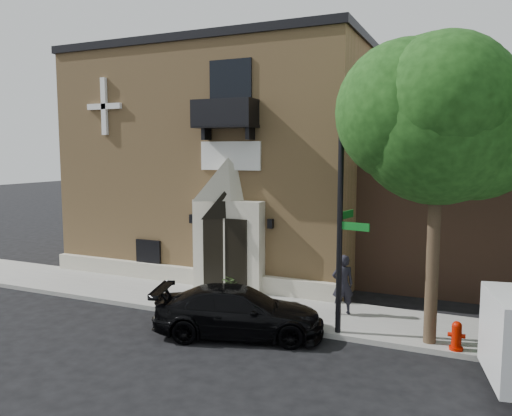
{
  "coord_description": "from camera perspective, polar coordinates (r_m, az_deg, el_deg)",
  "views": [
    {
      "loc": [
        6.97,
        -12.7,
        5.04
      ],
      "look_at": [
        0.4,
        2.0,
        3.22
      ],
      "focal_mm": 35.0,
      "sensor_mm": 36.0,
      "label": 1
    }
  ],
  "objects": [
    {
      "name": "planter",
      "position": [
        17.44,
        -2.87,
        -8.73
      ],
      "size": [
        0.72,
        0.66,
        0.65
      ],
      "primitive_type": "imported",
      "rotation": [
        0.0,
        0.0,
        -0.31
      ],
      "color": "#3C5928",
      "rests_on": "sidewalk"
    },
    {
      "name": "sidewalk",
      "position": [
        16.18,
        1.24,
        -11.43
      ],
      "size": [
        42.0,
        3.0,
        0.15
      ],
      "primitive_type": "cube",
      "color": "gray",
      "rests_on": "ground"
    },
    {
      "name": "church",
      "position": [
        22.93,
        -1.66,
        5.43
      ],
      "size": [
        12.2,
        11.01,
        9.3
      ],
      "color": "tan",
      "rests_on": "ground"
    },
    {
      "name": "street_tree_left",
      "position": [
        13.1,
        20.2,
        9.66
      ],
      "size": [
        4.97,
        4.38,
        7.77
      ],
      "color": "#38281C",
      "rests_on": "sidewalk"
    },
    {
      "name": "black_sedan",
      "position": [
        13.98,
        -1.98,
        -11.75
      ],
      "size": [
        5.0,
        3.2,
        1.35
      ],
      "primitive_type": "imported",
      "rotation": [
        0.0,
        0.0,
        1.88
      ],
      "color": "black",
      "rests_on": "ground"
    },
    {
      "name": "street_sign",
      "position": [
        13.48,
        9.66,
        -2.26
      ],
      "size": [
        0.9,
        1.0,
        5.71
      ],
      "rotation": [
        0.0,
        0.0,
        -0.19
      ],
      "color": "black",
      "rests_on": "sidewalk"
    },
    {
      "name": "pedestrian_near",
      "position": [
        15.42,
        9.89,
        -8.6
      ],
      "size": [
        0.8,
        0.71,
        1.83
      ],
      "primitive_type": "imported",
      "rotation": [
        0.0,
        0.0,
        3.67
      ],
      "color": "black",
      "rests_on": "sidewalk"
    },
    {
      "name": "fire_hydrant",
      "position": [
        13.68,
        21.94,
        -13.39
      ],
      "size": [
        0.42,
        0.33,
        0.73
      ],
      "color": "#B41100",
      "rests_on": "sidewalk"
    },
    {
      "name": "ground",
      "position": [
        15.34,
        -4.53,
        -12.76
      ],
      "size": [
        120.0,
        120.0,
        0.0
      ],
      "primitive_type": "plane",
      "color": "black",
      "rests_on": "ground"
    }
  ]
}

